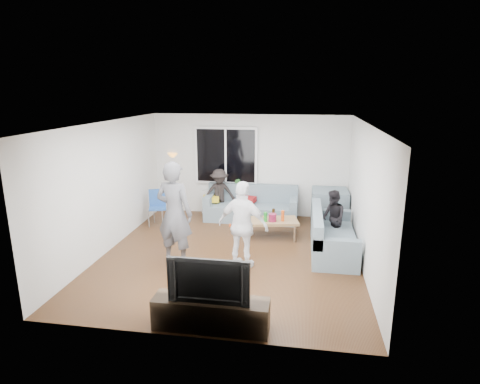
% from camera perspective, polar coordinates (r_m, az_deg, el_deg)
% --- Properties ---
extents(floor, '(5.00, 5.50, 0.04)m').
position_cam_1_polar(floor, '(8.04, -1.40, -9.14)').
color(floor, '#56351C').
rests_on(floor, ground).
extents(ceiling, '(5.00, 5.50, 0.04)m').
position_cam_1_polar(ceiling, '(7.39, -1.53, 9.96)').
color(ceiling, white).
rests_on(ceiling, ground).
extents(wall_back, '(5.00, 0.04, 2.60)m').
position_cam_1_polar(wall_back, '(10.28, 1.37, 3.83)').
color(wall_back, silver).
rests_on(wall_back, ground).
extents(wall_front, '(5.00, 0.04, 2.60)m').
position_cam_1_polar(wall_front, '(5.05, -7.28, -7.82)').
color(wall_front, silver).
rests_on(wall_front, ground).
extents(wall_left, '(0.04, 5.50, 2.60)m').
position_cam_1_polar(wall_left, '(8.43, -18.55, 0.69)').
color(wall_left, silver).
rests_on(wall_left, ground).
extents(wall_right, '(0.04, 5.50, 2.60)m').
position_cam_1_polar(wall_right, '(7.58, 17.63, -0.76)').
color(wall_right, silver).
rests_on(wall_right, ground).
extents(window_frame, '(1.62, 0.06, 1.47)m').
position_cam_1_polar(window_frame, '(10.26, -2.02, 5.22)').
color(window_frame, white).
rests_on(window_frame, wall_back).
extents(window_glass, '(1.50, 0.02, 1.35)m').
position_cam_1_polar(window_glass, '(10.22, -2.06, 5.19)').
color(window_glass, black).
rests_on(window_glass, window_frame).
extents(window_mullion, '(0.05, 0.03, 1.35)m').
position_cam_1_polar(window_mullion, '(10.21, -2.07, 5.18)').
color(window_mullion, white).
rests_on(window_mullion, window_frame).
extents(radiator, '(1.30, 0.12, 0.62)m').
position_cam_1_polar(radiator, '(10.49, -2.00, -1.51)').
color(radiator, silver).
rests_on(radiator, floor).
extents(potted_plant, '(0.21, 0.17, 0.36)m').
position_cam_1_polar(potted_plant, '(10.29, -0.52, 0.99)').
color(potted_plant, '#2F6829').
rests_on(potted_plant, radiator).
extents(vase, '(0.19, 0.19, 0.18)m').
position_cam_1_polar(vase, '(10.43, -3.88, 0.63)').
color(vase, white).
rests_on(vase, radiator).
extents(sofa_back_section, '(2.30, 0.85, 0.85)m').
position_cam_1_polar(sofa_back_section, '(9.99, 1.61, -1.65)').
color(sofa_back_section, slate).
rests_on(sofa_back_section, floor).
extents(sofa_right_section, '(2.00, 0.85, 0.85)m').
position_cam_1_polar(sofa_right_section, '(8.24, 13.24, -5.63)').
color(sofa_right_section, slate).
rests_on(sofa_right_section, floor).
extents(sofa_corner, '(0.85, 0.85, 0.85)m').
position_cam_1_polar(sofa_corner, '(9.93, 12.66, -2.10)').
color(sofa_corner, slate).
rests_on(sofa_corner, floor).
extents(cushion_yellow, '(0.45, 0.41, 0.14)m').
position_cam_1_polar(cushion_yellow, '(10.12, -4.17, -0.96)').
color(cushion_yellow, gold).
rests_on(cushion_yellow, sofa_back_section).
extents(cushion_red, '(0.42, 0.38, 0.13)m').
position_cam_1_polar(cushion_red, '(10.03, 1.16, -1.07)').
color(cushion_red, maroon).
rests_on(cushion_red, sofa_back_section).
extents(coffee_table, '(1.20, 0.81, 0.40)m').
position_cam_1_polar(coffee_table, '(8.93, 4.67, -5.20)').
color(coffee_table, '#A4834F').
rests_on(coffee_table, floor).
extents(pitcher, '(0.17, 0.17, 0.17)m').
position_cam_1_polar(pitcher, '(8.74, 4.67, -3.67)').
color(pitcher, maroon).
rests_on(pitcher, coffee_table).
extents(side_chair, '(0.51, 0.51, 0.86)m').
position_cam_1_polar(side_chair, '(9.78, -11.70, -2.29)').
color(side_chair, '#24509E').
rests_on(side_chair, floor).
extents(floor_lamp, '(0.32, 0.32, 1.56)m').
position_cam_1_polar(floor_lamp, '(10.91, -9.34, 1.48)').
color(floor_lamp, orange).
rests_on(floor_lamp, floor).
extents(player_left, '(0.80, 0.61, 1.96)m').
position_cam_1_polar(player_left, '(7.44, -9.37, -3.08)').
color(player_left, '#47484C').
rests_on(player_left, floor).
extents(player_right, '(1.03, 0.63, 1.64)m').
position_cam_1_polar(player_right, '(7.21, 0.43, -4.84)').
color(player_right, silver).
rests_on(player_right, floor).
extents(spectator_right, '(0.61, 0.69, 1.19)m').
position_cam_1_polar(spectator_right, '(8.54, 13.14, -3.69)').
color(spectator_right, black).
rests_on(spectator_right, floor).
extents(spectator_back, '(0.92, 0.69, 1.27)m').
position_cam_1_polar(spectator_back, '(10.09, -2.97, -0.25)').
color(spectator_back, black).
rests_on(spectator_back, floor).
extents(tv_console, '(1.60, 0.40, 0.44)m').
position_cam_1_polar(tv_console, '(5.72, -4.17, -16.99)').
color(tv_console, '#2F2317').
rests_on(tv_console, floor).
extents(television, '(1.11, 0.15, 0.64)m').
position_cam_1_polar(television, '(5.46, -4.28, -12.16)').
color(television, black).
rests_on(television, tv_console).
extents(bottle_d, '(0.07, 0.07, 0.24)m').
position_cam_1_polar(bottle_d, '(8.77, 6.14, -3.40)').
color(bottle_d, '#E44F14').
rests_on(bottle_d, coffee_table).
extents(bottle_b, '(0.08, 0.08, 0.21)m').
position_cam_1_polar(bottle_b, '(8.71, 3.66, -3.58)').
color(bottle_b, '#198E24').
rests_on(bottle_b, coffee_table).
extents(bottle_c, '(0.07, 0.07, 0.20)m').
position_cam_1_polar(bottle_c, '(9.01, 4.81, -3.02)').
color(bottle_c, black).
rests_on(bottle_c, coffee_table).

